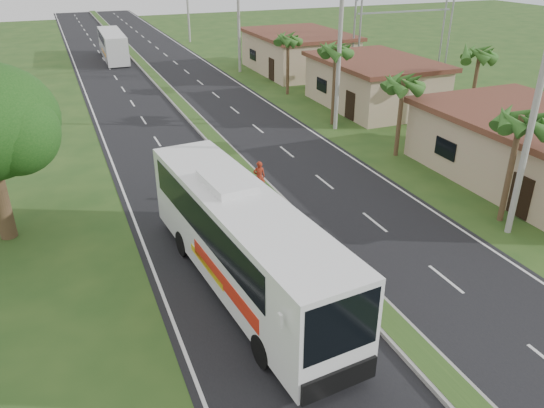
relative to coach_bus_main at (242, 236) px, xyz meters
name	(u,v)px	position (x,y,z in m)	size (l,w,h in m)	color
ground	(367,300)	(3.83, -2.47, -2.19)	(180.00, 180.00, 0.00)	#26491A
road_asphalt	(209,135)	(3.83, 17.53, -2.18)	(14.00, 160.00, 0.02)	black
median_strip	(209,134)	(3.83, 17.53, -2.09)	(1.20, 160.00, 0.18)	gray
lane_edge_left	(107,148)	(-2.87, 17.53, -2.19)	(0.12, 160.00, 0.01)	silver
lane_edge_right	(299,124)	(10.53, 17.53, -2.19)	(0.12, 160.00, 0.01)	silver
shop_near	(537,149)	(17.83, 3.53, -0.41)	(8.60, 12.60, 3.52)	tan
shop_mid	(374,83)	(17.83, 19.53, -0.33)	(7.60, 10.60, 3.67)	tan
shop_far	(298,52)	(17.83, 33.53, -0.26)	(8.60, 11.60, 3.82)	tan
palm_verge_a	(521,121)	(12.83, 0.53, 2.55)	(2.40, 2.40, 5.45)	#473321
palm_verge_b	(403,84)	(13.23, 9.53, 2.17)	(2.40, 2.40, 5.05)	#473321
palm_verge_c	(336,51)	(12.63, 16.53, 2.93)	(2.40, 2.40, 5.85)	#473321
palm_verge_d	(288,39)	(13.13, 25.53, 2.36)	(2.40, 2.40, 5.25)	#473321
palm_behind_shop	(480,54)	(21.33, 12.53, 2.74)	(2.40, 2.40, 5.65)	#473321
utility_pole_a	(535,107)	(12.33, -0.47, 3.48)	(1.60, 0.28, 11.00)	gray
utility_pole_b	(340,35)	(12.30, 15.53, 4.07)	(3.20, 0.28, 12.00)	gray
utility_pole_c	(238,12)	(12.33, 35.53, 3.48)	(1.60, 0.28, 11.00)	gray
billboard_lattice	(406,2)	(25.83, 27.53, 4.63)	(10.18, 1.18, 12.07)	gray
coach_bus_main	(242,236)	(0.00, 0.00, 0.00)	(3.71, 12.51, 3.99)	white
coach_bus_far	(113,44)	(1.47, 46.95, -0.50)	(2.50, 10.32, 2.99)	silver
motorcyclist	(259,187)	(3.22, 6.60, -1.41)	(1.62, 0.78, 2.15)	black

